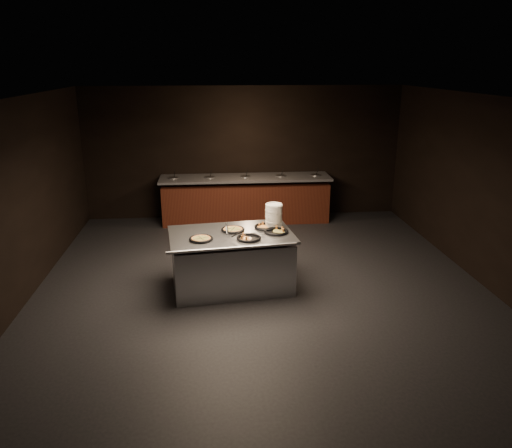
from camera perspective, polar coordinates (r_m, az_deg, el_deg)
The scene contains 11 objects.
room at distance 7.30m, azimuth 0.77°, elevation 2.80°, with size 7.02×8.02×2.92m.
salad_bar at distance 10.99m, azimuth -1.19°, elevation 2.53°, with size 3.70×0.83×1.18m.
serving_counter at distance 7.74m, azimuth -2.82°, elevation -4.33°, with size 1.98×1.40×0.89m.
plate_stack at distance 7.83m, azimuth 2.05°, elevation 0.97°, with size 0.26×0.26×0.37m, color white.
pan_veggie_whole at distance 7.33m, azimuth -6.30°, elevation -1.69°, with size 0.35×0.35×0.04m.
pan_cheese_whole at distance 7.69m, azimuth -2.66°, elevation -0.64°, with size 0.36×0.36×0.04m.
pan_cheese_slices_a at distance 7.82m, azimuth 1.13°, elevation -0.32°, with size 0.36×0.36×0.04m.
pan_cheese_slices_b at distance 7.32m, azimuth -0.83°, elevation -1.61°, with size 0.36×0.36×0.04m.
pan_veggie_slices at distance 7.61m, azimuth 2.33°, elevation -0.85°, with size 0.37×0.37×0.04m.
server_left at distance 7.54m, azimuth -3.37°, elevation -0.57°, with size 0.11×0.33×0.16m.
server_right at distance 7.30m, azimuth -1.78°, elevation -1.28°, with size 0.29×0.08×0.14m.
Camera 1 is at (-0.75, -7.01, 3.36)m, focal length 35.00 mm.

